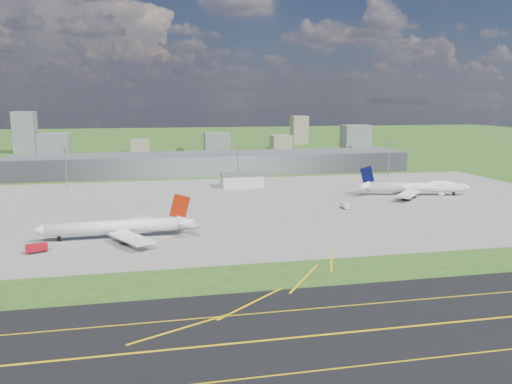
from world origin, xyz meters
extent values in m
plane|color=#33571B|center=(0.00, 150.00, 0.00)|extent=(1400.00, 1400.00, 0.00)
cube|color=black|center=(0.00, -110.00, 0.03)|extent=(1400.00, 60.00, 0.06)
cube|color=gray|center=(10.00, 40.00, 0.04)|extent=(360.00, 190.00, 0.08)
cube|color=gray|center=(0.00, 165.00, 7.50)|extent=(300.00, 42.00, 15.00)
cube|color=silver|center=(10.00, 100.00, 4.00)|extent=(26.00, 16.00, 8.00)
cylinder|color=gray|center=(-100.00, 115.00, 12.50)|extent=(0.70, 0.70, 25.00)
cube|color=gray|center=(-100.00, 115.00, 25.30)|extent=(3.50, 2.00, 1.20)
cylinder|color=gray|center=(10.00, 115.00, 12.50)|extent=(0.70, 0.70, 25.00)
cube|color=gray|center=(10.00, 115.00, 25.30)|extent=(3.50, 2.00, 1.20)
cylinder|color=gray|center=(120.00, 115.00, 12.50)|extent=(0.70, 0.70, 25.00)
cube|color=gray|center=(120.00, 115.00, 25.30)|extent=(3.50, 2.00, 1.20)
cylinder|color=white|center=(-62.49, -12.49, 4.89)|extent=(51.66, 6.12, 5.34)
cone|color=white|center=(-90.50, -12.92, 4.89)|extent=(4.53, 5.40, 5.34)
cone|color=white|center=(-33.15, -12.05, 5.60)|extent=(7.20, 5.44, 5.34)
cube|color=#A00825|center=(-64.27, -12.52, 3.24)|extent=(42.33, 2.83, 1.16)
cube|color=white|center=(-54.74, -25.06, 3.29)|extent=(18.74, 23.95, 0.80)
cube|color=white|center=(-55.13, 0.30, 3.29)|extent=(18.25, 24.09, 0.80)
cube|color=#9D1C08|center=(-35.37, -12.08, 12.01)|extent=(8.87, 0.58, 10.75)
cylinder|color=#38383D|center=(-56.96, -21.75, 1.60)|extent=(4.93, 2.92, 2.85)
cylinder|color=#38383D|center=(-57.24, -3.07, 1.60)|extent=(4.93, 2.92, 2.85)
cube|color=black|center=(-57.10, -16.41, 1.11)|extent=(1.44, 1.09, 2.22)
cube|color=black|center=(-57.22, -8.41, 1.11)|extent=(1.44, 1.09, 2.22)
cube|color=black|center=(-82.94, -12.81, 1.11)|extent=(1.44, 1.09, 2.22)
cylinder|color=white|center=(104.98, 49.05, 4.86)|extent=(54.51, 18.20, 5.48)
cone|color=white|center=(133.74, 42.09, 4.86)|extent=(5.58, 6.36, 5.48)
cone|color=white|center=(74.94, 56.32, 5.56)|extent=(8.16, 6.98, 5.48)
cube|color=navy|center=(106.70, 48.63, 3.16)|extent=(44.17, 12.74, 1.15)
ellipsoid|color=white|center=(118.82, 45.70, 6.50)|extent=(18.32, 9.44, 4.93)
cube|color=white|center=(100.43, 63.95, 3.27)|extent=(14.58, 25.88, 0.79)
cube|color=white|center=(94.13, 37.88, 3.27)|extent=(22.75, 23.33, 0.79)
cube|color=#070837|center=(77.08, 55.80, 12.01)|extent=(8.66, 2.50, 10.67)
cylinder|color=#38383D|center=(102.39, 57.86, 1.59)|extent=(5.39, 3.89, 2.83)
cylinder|color=#38383D|center=(99.51, 67.64, 1.59)|extent=(5.39, 3.89, 2.83)
cylinder|color=#38383D|center=(98.65, 42.40, 1.59)|extent=(5.39, 3.89, 2.83)
cylinder|color=#38383D|center=(91.62, 35.02, 1.59)|extent=(5.39, 3.89, 2.83)
cube|color=black|center=(100.77, 54.16, 1.10)|extent=(1.62, 1.36, 2.21)
cube|color=black|center=(98.90, 46.43, 1.10)|extent=(1.62, 1.36, 2.21)
cube|color=black|center=(126.44, 43.86, 1.10)|extent=(1.62, 1.36, 2.21)
cube|color=maroon|center=(-88.27, -26.98, 1.91)|extent=(7.91, 5.38, 2.97)
cube|color=black|center=(-88.27, -26.98, 0.43)|extent=(6.94, 5.09, 0.70)
cube|color=#C6BB0B|center=(-50.29, -20.46, 1.11)|extent=(3.93, 3.36, 1.37)
cube|color=black|center=(-50.29, -20.46, 0.43)|extent=(3.53, 3.20, 0.70)
cube|color=silver|center=(50.41, 22.23, 1.69)|extent=(2.97, 5.90, 2.52)
cube|color=black|center=(50.41, 22.23, 0.43)|extent=(3.03, 5.06, 0.70)
cube|color=white|center=(118.86, 43.88, 1.41)|extent=(4.70, 4.37, 1.95)
cube|color=black|center=(118.86, 43.88, 0.43)|extent=(4.25, 4.03, 0.70)
cube|color=slate|center=(-140.00, 300.00, 12.00)|extent=(28.00, 22.00, 24.00)
cube|color=gray|center=(-60.00, 340.00, 7.00)|extent=(20.00, 18.00, 14.00)
cube|color=slate|center=(20.00, 310.00, 11.00)|extent=(26.00, 20.00, 22.00)
cube|color=gray|center=(100.00, 350.00, 8.00)|extent=(22.00, 24.00, 16.00)
cube|color=slate|center=(180.00, 320.00, 14.00)|extent=(30.00, 22.00, 28.00)
cube|color=slate|center=(-180.00, 360.00, 22.00)|extent=(22.00, 20.00, 44.00)
cube|color=gray|center=(140.00, 410.00, 18.00)|extent=(20.00, 18.00, 36.00)
cylinder|color=#382314|center=(-110.00, 265.00, 1.50)|extent=(0.70, 0.70, 3.00)
sphere|color=black|center=(-110.00, 265.00, 4.88)|extent=(6.75, 6.75, 6.75)
cylinder|color=#382314|center=(-20.00, 280.00, 1.80)|extent=(0.70, 0.70, 3.60)
sphere|color=black|center=(-20.00, 280.00, 5.85)|extent=(8.10, 8.10, 8.10)
cylinder|color=#382314|center=(70.00, 275.00, 1.70)|extent=(0.70, 0.70, 3.40)
sphere|color=black|center=(70.00, 275.00, 5.53)|extent=(7.65, 7.65, 7.65)
cylinder|color=#382314|center=(160.00, 285.00, 1.40)|extent=(0.70, 0.70, 2.80)
sphere|color=black|center=(160.00, 285.00, 4.55)|extent=(6.30, 6.30, 6.30)
camera|label=1|loc=(-44.68, -214.80, 54.67)|focal=35.00mm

